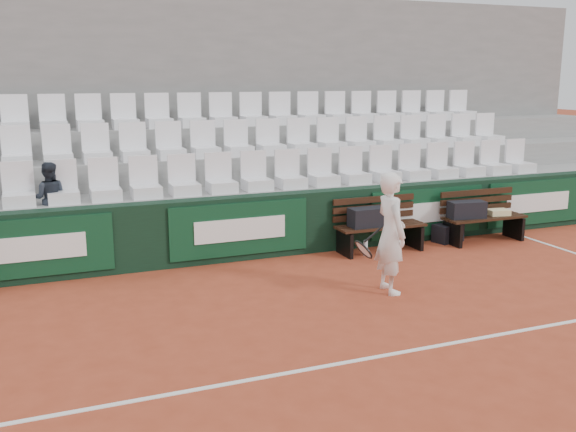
{
  "coord_description": "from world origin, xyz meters",
  "views": [
    {
      "loc": [
        -3.07,
        -5.34,
        2.83
      ],
      "look_at": [
        0.02,
        2.4,
        1.0
      ],
      "focal_mm": 40.0,
      "sensor_mm": 36.0,
      "label": 1
    }
  ],
  "objects_px": {
    "sports_bag_left": "(371,217)",
    "sports_bag_right": "(467,210)",
    "spectator_c": "(47,168)",
    "bench_left": "(380,238)",
    "tennis_player": "(391,233)",
    "water_bottle_far": "(461,238)",
    "sports_bag_ground": "(448,233)",
    "bench_right": "(484,229)",
    "water_bottle_near": "(366,248)"
  },
  "relations": [
    {
      "from": "bench_left",
      "to": "sports_bag_ground",
      "type": "distance_m",
      "value": 1.43
    },
    {
      "from": "sports_bag_ground",
      "to": "water_bottle_near",
      "type": "relative_size",
      "value": 2.06
    },
    {
      "from": "bench_right",
      "to": "sports_bag_left",
      "type": "distance_m",
      "value": 2.23
    },
    {
      "from": "sports_bag_right",
      "to": "tennis_player",
      "type": "bearing_deg",
      "value": -145.78
    },
    {
      "from": "sports_bag_left",
      "to": "sports_bag_right",
      "type": "distance_m",
      "value": 1.83
    },
    {
      "from": "bench_left",
      "to": "sports_bag_right",
      "type": "relative_size",
      "value": 2.42
    },
    {
      "from": "bench_right",
      "to": "sports_bag_left",
      "type": "bearing_deg",
      "value": 177.87
    },
    {
      "from": "water_bottle_far",
      "to": "bench_left",
      "type": "bearing_deg",
      "value": 173.38
    },
    {
      "from": "bench_right",
      "to": "sports_bag_right",
      "type": "bearing_deg",
      "value": 178.1
    },
    {
      "from": "sports_bag_left",
      "to": "water_bottle_near",
      "type": "bearing_deg",
      "value": -141.21
    },
    {
      "from": "bench_right",
      "to": "sports_bag_right",
      "type": "height_order",
      "value": "sports_bag_right"
    },
    {
      "from": "sports_bag_left",
      "to": "water_bottle_near",
      "type": "relative_size",
      "value": 2.86
    },
    {
      "from": "sports_bag_right",
      "to": "sports_bag_ground",
      "type": "height_order",
      "value": "sports_bag_right"
    },
    {
      "from": "sports_bag_left",
      "to": "sports_bag_ground",
      "type": "distance_m",
      "value": 1.69
    },
    {
      "from": "bench_left",
      "to": "tennis_player",
      "type": "height_order",
      "value": "tennis_player"
    },
    {
      "from": "bench_left",
      "to": "spectator_c",
      "type": "xyz_separation_m",
      "value": [
        -5.01,
        0.96,
        1.3
      ]
    },
    {
      "from": "sports_bag_ground",
      "to": "tennis_player",
      "type": "height_order",
      "value": "tennis_player"
    },
    {
      "from": "tennis_player",
      "to": "water_bottle_near",
      "type": "bearing_deg",
      "value": 71.66
    },
    {
      "from": "water_bottle_near",
      "to": "tennis_player",
      "type": "relative_size",
      "value": 0.15
    },
    {
      "from": "sports_bag_left",
      "to": "water_bottle_near",
      "type": "height_order",
      "value": "sports_bag_left"
    },
    {
      "from": "water_bottle_near",
      "to": "tennis_player",
      "type": "distance_m",
      "value": 1.89
    },
    {
      "from": "water_bottle_far",
      "to": "sports_bag_ground",
      "type": "bearing_deg",
      "value": 98.09
    },
    {
      "from": "sports_bag_ground",
      "to": "water_bottle_near",
      "type": "height_order",
      "value": "sports_bag_ground"
    },
    {
      "from": "water_bottle_near",
      "to": "water_bottle_far",
      "type": "xyz_separation_m",
      "value": [
        1.81,
        -0.04,
        0.01
      ]
    },
    {
      "from": "water_bottle_far",
      "to": "spectator_c",
      "type": "distance_m",
      "value": 6.72
    },
    {
      "from": "tennis_player",
      "to": "sports_bag_left",
      "type": "bearing_deg",
      "value": 68.78
    },
    {
      "from": "bench_right",
      "to": "sports_bag_left",
      "type": "relative_size",
      "value": 2.12
    },
    {
      "from": "tennis_player",
      "to": "spectator_c",
      "type": "bearing_deg",
      "value": 146.23
    },
    {
      "from": "bench_right",
      "to": "sports_bag_ground",
      "type": "bearing_deg",
      "value": 157.76
    },
    {
      "from": "bench_left",
      "to": "sports_bag_left",
      "type": "relative_size",
      "value": 2.12
    },
    {
      "from": "bench_left",
      "to": "water_bottle_near",
      "type": "bearing_deg",
      "value": -159.66
    },
    {
      "from": "sports_bag_right",
      "to": "spectator_c",
      "type": "bearing_deg",
      "value": 171.08
    },
    {
      "from": "sports_bag_left",
      "to": "sports_bag_right",
      "type": "xyz_separation_m",
      "value": [
        1.83,
        -0.07,
        -0.01
      ]
    },
    {
      "from": "sports_bag_ground",
      "to": "bench_right",
      "type": "bearing_deg",
      "value": -22.24
    },
    {
      "from": "bench_right",
      "to": "tennis_player",
      "type": "height_order",
      "value": "tennis_player"
    },
    {
      "from": "bench_left",
      "to": "spectator_c",
      "type": "height_order",
      "value": "spectator_c"
    },
    {
      "from": "bench_left",
      "to": "sports_bag_ground",
      "type": "xyz_separation_m",
      "value": [
        1.42,
        0.14,
        -0.07
      ]
    },
    {
      "from": "water_bottle_far",
      "to": "tennis_player",
      "type": "bearing_deg",
      "value": -145.45
    },
    {
      "from": "bench_left",
      "to": "bench_right",
      "type": "relative_size",
      "value": 1.0
    },
    {
      "from": "spectator_c",
      "to": "sports_bag_left",
      "type": "bearing_deg",
      "value": 176.47
    },
    {
      "from": "bench_left",
      "to": "water_bottle_far",
      "type": "height_order",
      "value": "bench_left"
    },
    {
      "from": "sports_bag_ground",
      "to": "spectator_c",
      "type": "relative_size",
      "value": 0.48
    },
    {
      "from": "bench_left",
      "to": "sports_bag_right",
      "type": "xyz_separation_m",
      "value": [
        1.62,
        -0.08,
        0.37
      ]
    },
    {
      "from": "sports_bag_right",
      "to": "water_bottle_far",
      "type": "bearing_deg",
      "value": -151.13
    },
    {
      "from": "sports_bag_left",
      "to": "water_bottle_far",
      "type": "xyz_separation_m",
      "value": [
        1.67,
        -0.15,
        -0.47
      ]
    },
    {
      "from": "water_bottle_near",
      "to": "spectator_c",
      "type": "bearing_deg",
      "value": 166.96
    },
    {
      "from": "water_bottle_far",
      "to": "sports_bag_left",
      "type": "bearing_deg",
      "value": 174.7
    },
    {
      "from": "sports_bag_left",
      "to": "water_bottle_far",
      "type": "bearing_deg",
      "value": -5.3
    },
    {
      "from": "bench_left",
      "to": "water_bottle_near",
      "type": "relative_size",
      "value": 6.07
    },
    {
      "from": "bench_left",
      "to": "sports_bag_left",
      "type": "xyz_separation_m",
      "value": [
        -0.2,
        -0.02,
        0.38
      ]
    }
  ]
}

